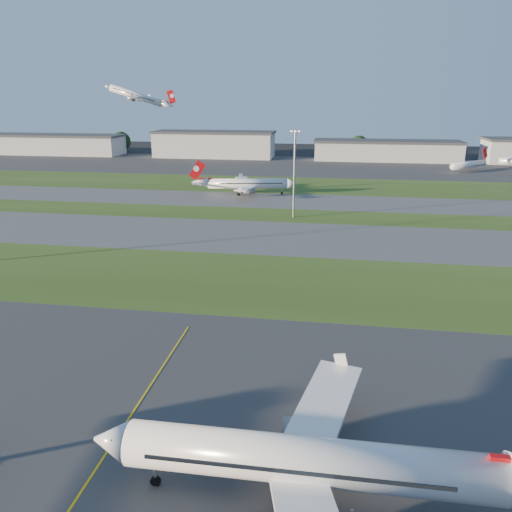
% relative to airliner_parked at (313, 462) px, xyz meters
% --- Properties ---
extents(ground, '(700.00, 700.00, 0.00)m').
position_rel_airliner_parked_xyz_m(ground, '(-26.22, 3.02, -4.48)').
color(ground, black).
rests_on(ground, ground).
extents(apron_near, '(300.00, 70.00, 0.01)m').
position_rel_airliner_parked_xyz_m(apron_near, '(-26.22, 3.02, -4.48)').
color(apron_near, '#333335').
rests_on(apron_near, ground).
extents(grass_strip_a, '(300.00, 34.00, 0.01)m').
position_rel_airliner_parked_xyz_m(grass_strip_a, '(-26.22, 55.02, -4.48)').
color(grass_strip_a, '#2F4918').
rests_on(grass_strip_a, ground).
extents(taxiway_a, '(300.00, 32.00, 0.01)m').
position_rel_airliner_parked_xyz_m(taxiway_a, '(-26.22, 88.02, -4.48)').
color(taxiway_a, '#515154').
rests_on(taxiway_a, ground).
extents(grass_strip_b, '(300.00, 18.00, 0.01)m').
position_rel_airliner_parked_xyz_m(grass_strip_b, '(-26.22, 113.02, -4.48)').
color(grass_strip_b, '#2F4918').
rests_on(grass_strip_b, ground).
extents(taxiway_b, '(300.00, 26.00, 0.01)m').
position_rel_airliner_parked_xyz_m(taxiway_b, '(-26.22, 135.02, -4.48)').
color(taxiway_b, '#515154').
rests_on(taxiway_b, ground).
extents(grass_strip_c, '(300.00, 40.00, 0.01)m').
position_rel_airliner_parked_xyz_m(grass_strip_c, '(-26.22, 168.02, -4.48)').
color(grass_strip_c, '#2F4918').
rests_on(grass_strip_c, ground).
extents(apron_far, '(400.00, 80.00, 0.01)m').
position_rel_airliner_parked_xyz_m(apron_far, '(-26.22, 228.02, -4.48)').
color(apron_far, '#333335').
rests_on(apron_far, ground).
extents(yellow_line, '(0.25, 60.00, 0.02)m').
position_rel_airliner_parked_xyz_m(yellow_line, '(-21.22, 3.02, -4.48)').
color(yellow_line, gold).
rests_on(yellow_line, ground).
extents(airliner_parked, '(40.88, 34.71, 12.76)m').
position_rel_airliner_parked_xyz_m(airliner_parked, '(0.00, 0.00, 0.00)').
color(airliner_parked, white).
rests_on(airliner_parked, ground).
extents(airliner_taxiing, '(36.15, 30.41, 11.35)m').
position_rel_airliner_parked_xyz_m(airliner_taxiing, '(-31.49, 144.74, -0.49)').
color(airliner_taxiing, white).
rests_on(airliner_taxiing, ground).
extents(airliner_departing, '(36.05, 30.51, 11.25)m').
position_rel_airliner_parked_xyz_m(airliner_departing, '(-105.87, 229.24, 30.46)').
color(airliner_departing, white).
extents(mini_jet_near, '(21.62, 21.28, 9.48)m').
position_rel_airliner_parked_xyz_m(mini_jet_near, '(64.57, 220.44, -1.20)').
color(mini_jet_near, white).
rests_on(mini_jet_near, ground).
extents(light_mast_centre, '(3.20, 0.70, 25.80)m').
position_rel_airliner_parked_xyz_m(light_mast_centre, '(-11.22, 111.02, 10.33)').
color(light_mast_centre, gray).
rests_on(light_mast_centre, ground).
extents(hangar_far_west, '(91.80, 23.00, 12.20)m').
position_rel_airliner_parked_xyz_m(hangar_far_west, '(-176.22, 258.02, 1.65)').
color(hangar_far_west, '#93959A').
rests_on(hangar_far_west, ground).
extents(hangar_west, '(71.40, 23.00, 15.20)m').
position_rel_airliner_parked_xyz_m(hangar_west, '(-71.22, 258.02, 3.16)').
color(hangar_west, '#93959A').
rests_on(hangar_west, ground).
extents(hangar_east, '(81.60, 23.00, 11.20)m').
position_rel_airliner_parked_xyz_m(hangar_east, '(28.78, 258.02, 1.15)').
color(hangar_east, '#93959A').
rests_on(hangar_east, ground).
extents(tree_far_west, '(11.00, 11.00, 12.00)m').
position_rel_airliner_parked_xyz_m(tree_far_west, '(-216.22, 271.02, 2.01)').
color(tree_far_west, black).
rests_on(tree_far_west, ground).
extents(tree_west, '(12.10, 12.10, 13.20)m').
position_rel_airliner_parked_xyz_m(tree_west, '(-136.22, 273.02, 2.66)').
color(tree_west, black).
rests_on(tree_west, ground).
extents(tree_mid_west, '(9.90, 9.90, 10.80)m').
position_rel_airliner_parked_xyz_m(tree_mid_west, '(-46.22, 269.02, 1.35)').
color(tree_mid_west, black).
rests_on(tree_mid_west, ground).
extents(tree_mid_east, '(11.55, 11.55, 12.60)m').
position_rel_airliner_parked_xyz_m(tree_mid_east, '(13.78, 272.02, 2.33)').
color(tree_mid_east, black).
rests_on(tree_mid_east, ground).
extents(tree_east, '(10.45, 10.45, 11.40)m').
position_rel_airliner_parked_xyz_m(tree_east, '(88.78, 270.02, 1.68)').
color(tree_east, black).
rests_on(tree_east, ground).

